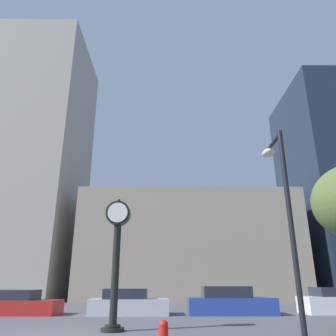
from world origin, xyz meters
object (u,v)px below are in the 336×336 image
at_px(car_red, 14,304).
at_px(car_silver, 129,304).
at_px(car_blue, 230,302).
at_px(fire_hydrant_near, 163,336).
at_px(street_lamp_right, 282,198).
at_px(street_clock, 117,249).

height_order(car_red, car_silver, car_silver).
bearing_deg(car_silver, car_blue, -0.66).
bearing_deg(car_red, fire_hydrant_near, -49.14).
bearing_deg(fire_hydrant_near, car_red, 128.71).
bearing_deg(street_lamp_right, fire_hydrant_near, -179.01).
xyz_separation_m(fire_hydrant_near, street_lamp_right, (3.36, 0.06, 3.52)).
distance_m(street_clock, fire_hydrant_near, 4.92).
distance_m(street_clock, car_silver, 6.69).
xyz_separation_m(street_clock, car_blue, (5.36, 6.38, -2.23)).
distance_m(car_red, fire_hydrant_near, 13.02).
bearing_deg(street_lamp_right, car_silver, 117.85).
bearing_deg(car_red, street_clock, -42.84).
height_order(car_blue, fire_hydrant_near, car_blue).
bearing_deg(car_blue, street_clock, -129.84).
xyz_separation_m(car_silver, fire_hydrant_near, (1.97, -10.14, -0.17)).
height_order(car_blue, street_lamp_right, street_lamp_right).
height_order(street_clock, car_blue, street_clock).
bearing_deg(car_silver, car_red, 178.21).
distance_m(street_clock, car_red, 9.22).
xyz_separation_m(car_red, car_blue, (11.67, 0.07, 0.08)).
height_order(car_silver, car_blue, car_blue).
relative_size(fire_hydrant_near, street_lamp_right, 0.13).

